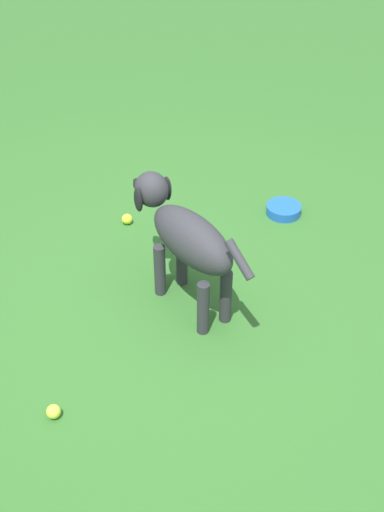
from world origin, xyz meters
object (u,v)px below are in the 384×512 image
tennis_ball_1 (54,412)px  water_bowl (284,210)px  dog (185,236)px  tennis_ball_0 (127,219)px

tennis_ball_1 → water_bowl: size_ratio=0.30×
dog → tennis_ball_0: 0.90m
dog → water_bowl: size_ratio=3.86×
tennis_ball_0 → tennis_ball_1: 1.51m
tennis_ball_1 → tennis_ball_0: bearing=75.6°
tennis_ball_1 → dog: bearing=47.1°
water_bowl → dog: bearing=-133.1°
dog → tennis_ball_1: bearing=106.5°
tennis_ball_0 → dog: bearing=-69.1°
dog → water_bowl: 1.10m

